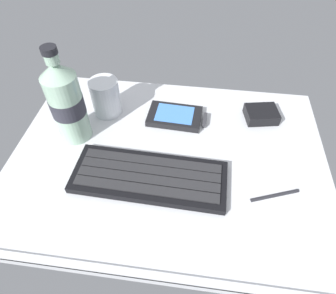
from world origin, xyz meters
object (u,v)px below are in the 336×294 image
at_px(handheld_device, 177,116).
at_px(charger_block, 261,114).
at_px(keyboard, 149,177).
at_px(stylus_pen, 275,195).
at_px(water_bottle, 66,102).
at_px(juice_cup, 106,98).

relative_size(handheld_device, charger_block, 1.87).
relative_size(keyboard, stylus_pen, 3.08).
distance_m(keyboard, water_bottle, 0.22).
bearing_deg(stylus_pen, handheld_device, 117.35).
distance_m(water_bottle, stylus_pen, 0.43).
bearing_deg(keyboard, juice_cup, 125.89).
bearing_deg(keyboard, water_bottle, 151.40).
xyz_separation_m(charger_block, stylus_pen, (0.01, -0.21, -0.01)).
distance_m(handheld_device, water_bottle, 0.24).
bearing_deg(keyboard, handheld_device, 78.87).
distance_m(juice_cup, stylus_pen, 0.41).
bearing_deg(stylus_pen, charger_block, 72.49).
bearing_deg(water_bottle, handheld_device, 20.22).
height_order(handheld_device, charger_block, charger_block).
height_order(water_bottle, charger_block, water_bottle).
bearing_deg(charger_block, juice_cup, -176.19).
xyz_separation_m(handheld_device, juice_cup, (-0.16, 0.00, 0.03)).
distance_m(handheld_device, charger_block, 0.19).
bearing_deg(handheld_device, stylus_pen, -42.19).
height_order(keyboard, charger_block, charger_block).
relative_size(handheld_device, stylus_pen, 1.38).
height_order(juice_cup, water_bottle, water_bottle).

